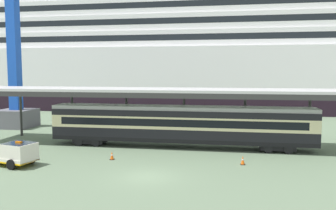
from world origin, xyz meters
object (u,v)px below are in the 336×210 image
cruise_ship (157,49)px  train_carriage (180,124)px  traffic_cone_near (112,156)px  traffic_cone_mid (243,160)px  service_truck (11,153)px

cruise_ship → train_carriage: size_ratio=6.73×
traffic_cone_near → train_carriage: bearing=49.5°
cruise_ship → traffic_cone_mid: size_ratio=237.30×
traffic_cone_near → traffic_cone_mid: traffic_cone_mid is taller
cruise_ship → train_carriage: 42.48m
traffic_cone_mid → service_truck: bearing=-169.8°
cruise_ship → train_carriage: cruise_ship is taller
cruise_ship → service_truck: size_ratio=31.42×
cruise_ship → traffic_cone_near: 47.68m
service_truck → train_carriage: bearing=35.7°
traffic_cone_near → service_truck: bearing=-157.5°
train_carriage → traffic_cone_near: train_carriage is taller
traffic_cone_near → traffic_cone_mid: (10.98, 0.24, 0.01)m
service_truck → traffic_cone_mid: size_ratio=7.55×
service_truck → traffic_cone_near: bearing=22.5°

